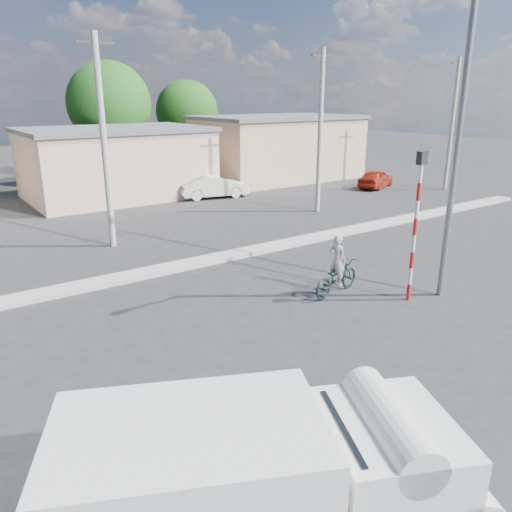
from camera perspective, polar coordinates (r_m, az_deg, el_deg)
ground_plane at (r=12.46m, az=13.12°, el=-10.40°), size 120.00×120.00×0.00m
median at (r=18.22m, az=-5.78°, el=-0.51°), size 40.00×0.80×0.16m
truck at (r=6.80m, az=2.08°, el=-24.49°), size 5.64×3.97×2.20m
bicycle at (r=15.37m, az=9.17°, el=-2.43°), size 2.11×1.07×1.06m
cyclist at (r=15.28m, az=9.22°, el=-1.54°), size 0.48×0.63×1.56m
car_cream at (r=29.86m, az=-4.90°, el=7.93°), size 4.28×2.26×1.34m
car_red at (r=34.02m, az=13.53°, el=8.61°), size 3.80×2.63×1.20m
traffic_pole at (r=14.81m, az=17.86°, el=4.51°), size 0.28×0.18×4.36m
streetlight at (r=15.08m, az=21.89°, el=13.45°), size 2.34×0.22×9.00m
building_row at (r=30.84m, az=-17.27°, el=10.27°), size 37.80×7.30×4.44m
tree_row at (r=36.26m, az=-26.35°, el=14.58°), size 34.13×7.32×8.10m
utility_poles at (r=22.46m, az=-3.90°, el=13.42°), size 35.40×0.24×8.00m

